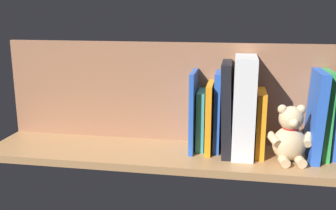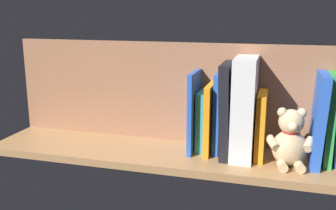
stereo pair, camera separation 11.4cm
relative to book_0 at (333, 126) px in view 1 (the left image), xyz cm
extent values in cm
cube|color=#A87A4C|center=(47.14, 4.03, -10.06)|extent=(109.26, 25.58, 2.20)
cube|color=#966345|center=(47.14, -6.51, 6.76)|extent=(109.26, 1.50, 31.43)
cube|color=blue|center=(0.00, 0.00, 0.00)|extent=(2.88, 10.72, 17.98)
cube|color=green|center=(2.67, 0.73, 3.45)|extent=(2.09, 12.19, 24.82)
cube|color=blue|center=(5.47, 2.08, 3.49)|extent=(3.51, 14.89, 24.97)
ellipsoid|color=#D1B284|center=(12.55, 5.85, -4.08)|extent=(10.35, 9.53, 9.75)
sphere|color=#D1B284|center=(12.55, 5.85, 3.30)|extent=(6.70, 6.70, 6.70)
sphere|color=#D1B284|center=(10.06, 5.49, 5.82)|extent=(2.59, 2.59, 2.59)
sphere|color=#D1B284|center=(15.04, 6.21, 5.82)|extent=(2.59, 2.59, 2.59)
sphere|color=beige|center=(12.14, 8.67, 2.80)|extent=(2.59, 2.59, 2.59)
cylinder|color=#D1B284|center=(7.79, 6.39, -2.38)|extent=(3.21, 5.15, 3.61)
cylinder|color=#D1B284|center=(16.96, 7.72, -2.38)|extent=(4.28, 5.30, 3.61)
cylinder|color=#D1B284|center=(9.78, 9.64, -7.66)|extent=(3.09, 3.99, 2.59)
cylinder|color=#D1B284|center=(14.13, 10.27, -7.66)|extent=(3.09, 3.99, 2.59)
torus|color=red|center=(12.55, 5.85, 0.64)|extent=(5.04, 5.04, 0.76)
cube|color=orange|center=(20.50, 1.32, 0.40)|extent=(2.49, 13.37, 18.71)
cube|color=silver|center=(25.26, 2.56, 5.32)|extent=(6.09, 15.64, 28.56)
cube|color=black|center=(30.14, 2.19, 4.45)|extent=(3.60, 15.11, 26.89)
cube|color=blue|center=(32.87, 0.09, 2.83)|extent=(1.80, 10.91, 23.57)
cube|color=orange|center=(35.11, 1.23, 1.26)|extent=(1.73, 13.18, 20.43)
cube|color=teal|center=(37.64, -0.18, -0.05)|extent=(2.39, 10.37, 17.82)
cube|color=blue|center=(39.96, 1.24, 2.95)|extent=(1.31, 13.19, 23.82)
camera|label=1|loc=(27.85, 113.53, 32.37)|focal=41.94mm
camera|label=2|loc=(16.70, 110.97, 32.37)|focal=41.94mm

